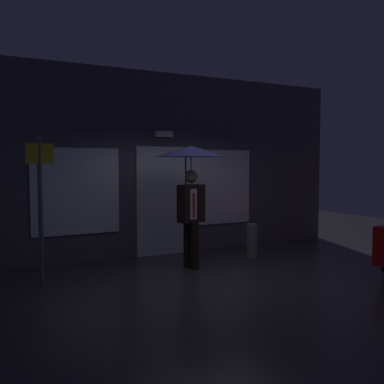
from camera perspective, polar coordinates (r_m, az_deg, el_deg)
The scene contains 5 objects.
ground_plane at distance 7.40m, azimuth 3.37°, elevation -10.95°, with size 18.00×18.00×0.00m, color #38353A.
building_facade at distance 9.23m, azimuth -4.30°, elevation 3.44°, with size 8.61×0.48×3.69m.
person_with_umbrella at distance 7.89m, azimuth -0.12°, elevation 2.91°, with size 1.27×1.27×2.17m.
street_sign_post at distance 7.10m, azimuth -18.74°, elevation -1.19°, with size 0.40×0.07×2.27m.
sidewalk_bollard at distance 9.00m, azimuth 7.64°, elevation -6.15°, with size 0.23×0.23×0.67m, color slate.
Camera 1 is at (-3.78, -6.08, 1.88)m, focal length 41.91 mm.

